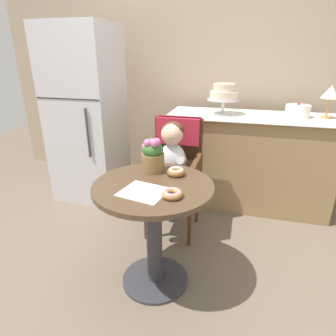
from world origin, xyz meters
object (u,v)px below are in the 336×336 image
Objects in this scene: cafe_table at (154,215)px; refrigerator at (87,116)px; donut_front at (172,193)px; flower_vase at (153,155)px; seated_child at (171,159)px; table_lamp at (331,93)px; round_layer_cake at (298,111)px; tiered_cake_stand at (224,94)px; wicker_chair at (176,157)px; donut_mid at (176,172)px.

refrigerator reaches higher than cafe_table.
donut_front is 0.49× the size of flower_vase.
refrigerator is (-0.99, 0.91, 0.02)m from flower_vase.
flower_vase is 1.34m from refrigerator.
cafe_table is at bearing -46.33° from refrigerator.
cafe_table is at bearing 139.02° from donut_front.
seated_child is 2.55× the size of table_lamp.
cafe_table is at bearing -131.16° from table_lamp.
tiered_cake_stand is at bearing -176.09° from round_layer_cake.
wicker_chair is 0.55m from flower_vase.
flower_vase is 1.18m from tiered_cake_stand.
wicker_chair reaches higher than donut_mid.
tiered_cake_stand is 0.18× the size of refrigerator.
donut_mid reaches higher than donut_front.
refrigerator is at bearing 133.67° from cafe_table.
table_lamp reaches higher than seated_child.
cafe_table is 6.33× the size of donut_front.
round_layer_cake reaches higher than donut_front.
donut_front is 1.69m from round_layer_cake.
seated_child is 0.43× the size of refrigerator.
donut_front is at bearing -75.09° from seated_child.
refrigerator is at bearing 137.45° from flower_vase.
donut_mid is 0.49× the size of flower_vase.
tiered_cake_stand is (0.27, 1.30, 0.58)m from cafe_table.
wicker_chair is 3.18× the size of tiered_cake_stand.
donut_mid is at bearing 59.67° from cafe_table.
round_layer_cake is at bearing 54.53° from donut_mid.
flower_vase is at bearing 123.20° from donut_front.
cafe_table is at bearing -120.33° from donut_mid.
refrigerator is (-1.05, 1.10, 0.34)m from cafe_table.
donut_front is 0.38× the size of tiered_cake_stand.
seated_child is at bearing 93.53° from cafe_table.
donut_front is at bearing -45.72° from refrigerator.
refrigerator is at bearing -173.72° from table_lamp.
wicker_chair is 4.46× the size of round_layer_cake.
donut_front is at bearing -124.89° from table_lamp.
table_lamp is at bearing 42.88° from flower_vase.
flower_vase reaches higher than donut_mid.
refrigerator is at bearing 140.87° from donut_mid.
cafe_table is 3.36× the size of round_layer_cake.
seated_child is 1.28m from round_layer_cake.
flower_vase is at bearing -91.31° from wicker_chair.
wicker_chair is at bearing -20.89° from refrigerator.
tiered_cake_stand is 1.05× the size of table_lamp.
table_lamp reaches higher than wicker_chair.
donut_front is 0.40× the size of table_lamp.
wicker_chair reaches higher than cafe_table.
table_lamp reaches higher than flower_vase.
seated_child reaches higher than flower_vase.
donut_mid is (0.10, 0.17, 0.24)m from cafe_table.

